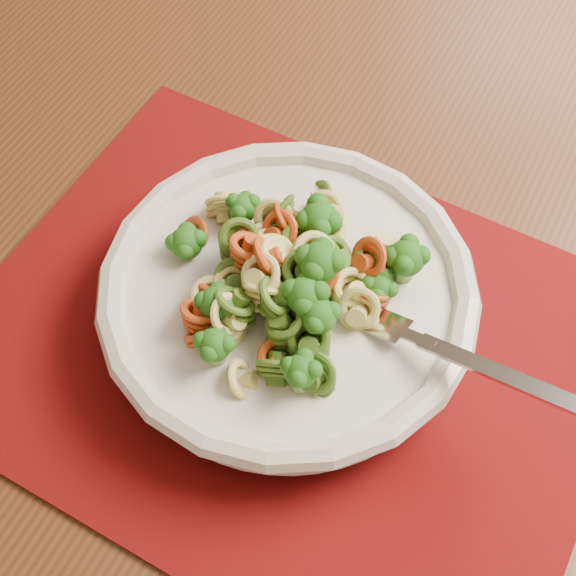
# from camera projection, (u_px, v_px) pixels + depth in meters

# --- Properties ---
(dining_table) EXTENTS (1.59, 1.32, 0.72)m
(dining_table) POSITION_uv_depth(u_px,v_px,m) (351.00, 382.00, 0.66)
(dining_table) COLOR #502A16
(dining_table) RESTS_ON ground
(placemat) EXTENTS (0.54, 0.49, 0.00)m
(placemat) POSITION_uv_depth(u_px,v_px,m) (288.00, 345.00, 0.57)
(placemat) COLOR #65040D
(placemat) RESTS_ON dining_table
(pasta_bowl) EXTENTS (0.26, 0.26, 0.05)m
(pasta_bowl) POSITION_uv_depth(u_px,v_px,m) (288.00, 296.00, 0.55)
(pasta_bowl) COLOR beige
(pasta_bowl) RESTS_ON placemat
(pasta_broccoli_heap) EXTENTS (0.22, 0.22, 0.06)m
(pasta_broccoli_heap) POSITION_uv_depth(u_px,v_px,m) (288.00, 283.00, 0.54)
(pasta_broccoli_heap) COLOR #E4CF70
(pasta_broccoli_heap) RESTS_ON pasta_bowl
(fork) EXTENTS (0.17, 0.12, 0.08)m
(fork) POSITION_uv_depth(u_px,v_px,m) (389.00, 327.00, 0.52)
(fork) COLOR silver
(fork) RESTS_ON pasta_bowl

